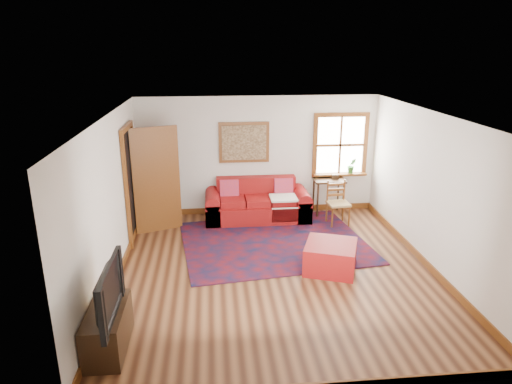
{
  "coord_description": "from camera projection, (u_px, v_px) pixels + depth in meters",
  "views": [
    {
      "loc": [
        -0.97,
        -6.57,
        3.49
      ],
      "look_at": [
        -0.26,
        0.6,
        1.15
      ],
      "focal_mm": 32.0,
      "sensor_mm": 36.0,
      "label": 1
    }
  ],
  "objects": [
    {
      "name": "ground",
      "position": [
        276.0,
        270.0,
        7.39
      ],
      "size": [
        5.5,
        5.5,
        0.0
      ],
      "primitive_type": "plane",
      "color": "#3E1F10",
      "rests_on": "ground"
    },
    {
      "name": "room_envelope",
      "position": [
        277.0,
        172.0,
        6.89
      ],
      "size": [
        5.04,
        5.54,
        2.52
      ],
      "color": "silver",
      "rests_on": "ground"
    },
    {
      "name": "window",
      "position": [
        342.0,
        152.0,
        9.71
      ],
      "size": [
        1.18,
        0.2,
        1.38
      ],
      "color": "white",
      "rests_on": "ground"
    },
    {
      "name": "doorway",
      "position": [
        147.0,
        180.0,
        8.54
      ],
      "size": [
        0.89,
        1.08,
        2.14
      ],
      "color": "black",
      "rests_on": "ground"
    },
    {
      "name": "framed_artwork",
      "position": [
        244.0,
        143.0,
        9.45
      ],
      "size": [
        1.05,
        0.07,
        0.85
      ],
      "color": "brown",
      "rests_on": "ground"
    },
    {
      "name": "persian_rug",
      "position": [
        274.0,
        242.0,
        8.43
      ],
      "size": [
        3.59,
        3.02,
        0.02
      ],
      "primitive_type": "cube",
      "rotation": [
        0.0,
        0.0,
        0.13
      ],
      "color": "#550C14",
      "rests_on": "ground"
    },
    {
      "name": "red_leather_sofa",
      "position": [
        257.0,
        206.0,
        9.5
      ],
      "size": [
        2.14,
        0.89,
        0.84
      ],
      "color": "maroon",
      "rests_on": "ground"
    },
    {
      "name": "red_ottoman",
      "position": [
        331.0,
        257.0,
        7.36
      ],
      "size": [
        1.01,
        1.01,
        0.45
      ],
      "primitive_type": "cube",
      "rotation": [
        0.0,
        0.0,
        -0.36
      ],
      "color": "maroon",
      "rests_on": "ground"
    },
    {
      "name": "side_table",
      "position": [
        329.0,
        185.0,
        9.67
      ],
      "size": [
        0.65,
        0.49,
        0.78
      ],
      "color": "black",
      "rests_on": "ground"
    },
    {
      "name": "ladder_back_chair",
      "position": [
        337.0,
        201.0,
        9.18
      ],
      "size": [
        0.45,
        0.43,
        0.89
      ],
      "color": "tan",
      "rests_on": "ground"
    },
    {
      "name": "media_cabinet",
      "position": [
        108.0,
        329.0,
        5.41
      ],
      "size": [
        0.43,
        0.96,
        0.53
      ],
      "primitive_type": "cube",
      "color": "black",
      "rests_on": "ground"
    },
    {
      "name": "television",
      "position": [
        101.0,
        293.0,
        5.09
      ],
      "size": [
        0.15,
        1.11,
        0.64
      ],
      "primitive_type": "imported",
      "rotation": [
        0.0,
        0.0,
        1.57
      ],
      "color": "black",
      "rests_on": "media_cabinet"
    },
    {
      "name": "candle_hurricane",
      "position": [
        115.0,
        287.0,
        5.67
      ],
      "size": [
        0.12,
        0.12,
        0.18
      ],
      "color": "silver",
      "rests_on": "media_cabinet"
    }
  ]
}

